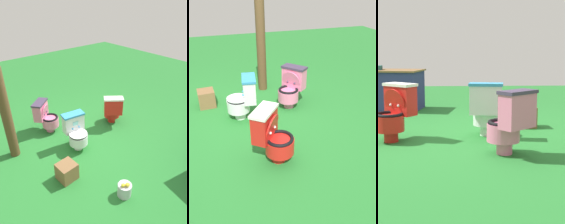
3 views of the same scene
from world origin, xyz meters
TOP-DOWN VIEW (x-y plane):
  - ground at (0.00, 0.00)m, footprint 14.00×14.00m
  - toilet_pink at (0.41, -0.93)m, footprint 0.62×0.64m
  - toilet_red at (-0.95, -0.20)m, footprint 0.62×0.64m
  - toilet_white at (0.23, -0.03)m, footprint 0.47×0.55m
  - wooden_post at (1.30, -0.62)m, footprint 0.18×0.18m
  - small_crate at (0.86, 0.55)m, footprint 0.32×0.31m

SIDE VIEW (x-z plane):
  - ground at x=0.00m, z-range 0.00..0.00m
  - small_crate at x=0.86m, z-range 0.00..0.31m
  - toilet_white at x=0.23m, z-range 0.01..0.73m
  - toilet_pink at x=0.41m, z-range 0.01..0.74m
  - toilet_red at x=-0.95m, z-range 0.01..0.74m
  - wooden_post at x=1.30m, z-range 0.00..1.77m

